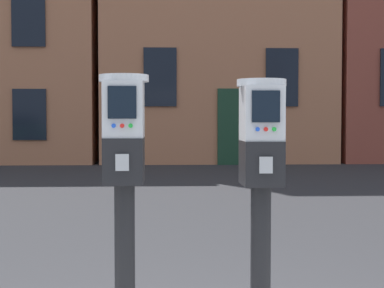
% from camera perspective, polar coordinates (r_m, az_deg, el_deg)
% --- Properties ---
extents(parking_meter_near_kerb, '(0.22, 0.25, 1.33)m').
position_cam_1_polar(parking_meter_near_kerb, '(2.61, -6.49, -2.44)').
color(parking_meter_near_kerb, black).
rests_on(parking_meter_near_kerb, sidewalk_slab).
extents(parking_meter_twin_adjacent, '(0.22, 0.25, 1.31)m').
position_cam_1_polar(parking_meter_twin_adjacent, '(2.64, 6.63, -2.65)').
color(parking_meter_twin_adjacent, black).
rests_on(parking_meter_twin_adjacent, sidewalk_slab).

